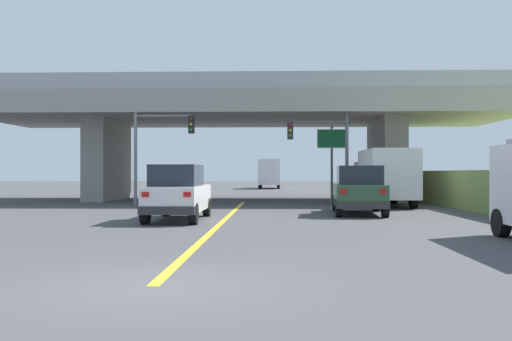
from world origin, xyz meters
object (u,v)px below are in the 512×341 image
object	(u,v)px
traffic_signal_nearside	(326,144)
suv_crossing	(359,190)
suv_lead	(178,193)
semi_truck_distant	(269,173)
highway_sign	(332,146)
box_truck	(385,176)
traffic_signal_farside	(156,141)

from	to	relation	value
traffic_signal_nearside	suv_crossing	bearing A→B (deg)	-83.92
suv_lead	traffic_signal_nearside	bearing A→B (deg)	58.51
semi_truck_distant	highway_sign	bearing A→B (deg)	-82.16
traffic_signal_nearside	highway_sign	xyz separation A→B (m)	(0.59, 2.67, -0.01)
suv_lead	box_truck	xyz separation A→B (m)	(9.24, 9.09, 0.53)
suv_crossing	semi_truck_distant	xyz separation A→B (m)	(-4.15, 38.71, 0.64)
highway_sign	traffic_signal_farside	bearing A→B (deg)	-163.47
suv_crossing	traffic_signal_nearside	distance (m)	7.43
traffic_signal_nearside	semi_truck_distant	distance (m)	31.91
box_truck	highway_sign	size ratio (longest dim) A/B	1.51
suv_lead	box_truck	bearing A→B (deg)	44.56
semi_truck_distant	suv_lead	bearing A→B (deg)	-93.92
traffic_signal_nearside	highway_sign	size ratio (longest dim) A/B	1.18
semi_truck_distant	box_truck	bearing A→B (deg)	-79.03
suv_lead	highway_sign	world-z (taller)	highway_sign
traffic_signal_nearside	highway_sign	world-z (taller)	traffic_signal_nearside
semi_truck_distant	suv_crossing	bearing A→B (deg)	-83.88
suv_lead	box_truck	world-z (taller)	box_truck
box_truck	traffic_signal_farside	xyz separation A→B (m)	(-12.17, 0.91, 1.93)
suv_crossing	box_truck	size ratio (longest dim) A/B	0.71
suv_crossing	traffic_signal_farside	xyz separation A→B (m)	(-9.96, 6.78, 2.46)
suv_lead	traffic_signal_farside	bearing A→B (deg)	106.36
suv_lead	traffic_signal_farside	world-z (taller)	traffic_signal_farside
suv_lead	traffic_signal_nearside	distance (m)	12.23
box_truck	suv_crossing	bearing A→B (deg)	-110.64
box_truck	traffic_signal_farside	bearing A→B (deg)	175.74
box_truck	traffic_signal_nearside	distance (m)	3.64
highway_sign	suv_lead	bearing A→B (deg)	-118.02
semi_truck_distant	traffic_signal_farside	bearing A→B (deg)	-100.31
suv_crossing	traffic_signal_nearside	size ratio (longest dim) A/B	0.91
traffic_signal_farside	semi_truck_distant	xyz separation A→B (m)	(5.81, 31.93, -1.82)
traffic_signal_farside	highway_sign	world-z (taller)	traffic_signal_farside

